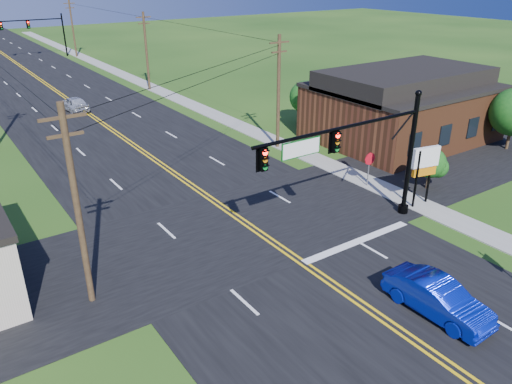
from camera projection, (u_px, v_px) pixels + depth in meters
ground at (412, 344)px, 19.66m from camera, size 260.00×260.00×0.00m
road_main at (63, 97)px, 57.21m from camera, size 16.00×220.00×0.04m
road_cross at (245, 226)px, 28.67m from camera, size 70.00×10.00×0.04m
sidewalk at (185, 102)px, 55.12m from camera, size 2.00×160.00×0.08m
signal_mast_main at (356, 153)px, 25.96m from camera, size 11.30×0.60×7.48m
signal_mast_far at (35, 29)px, 80.18m from camera, size 10.98×0.60×7.48m
brick_building at (402, 112)px, 42.56m from camera, size 14.20×11.20×4.70m
utility_pole_left_a at (77, 205)px, 20.32m from camera, size 1.80×0.28×9.00m
utility_pole_right_a at (278, 91)px, 39.32m from camera, size 1.80×0.28×9.00m
utility_pole_right_b at (146, 50)px, 58.85m from camera, size 1.80×0.28×9.00m
utility_pole_right_c at (73, 27)px, 81.38m from camera, size 1.80×0.28×9.00m
tree_right_back at (305, 97)px, 46.40m from camera, size 3.00×3.00×4.10m
shrub_corner at (431, 163)px, 32.76m from camera, size 2.00×2.00×2.86m
blue_car at (437, 299)px, 21.08m from camera, size 1.78×4.80×1.57m
distant_car at (74, 104)px, 51.33m from camera, size 2.33×4.64×1.52m
stop_sign at (369, 162)px, 33.14m from camera, size 0.87×0.13×2.44m
pylon_sign at (425, 163)px, 30.07m from camera, size 1.87×0.64×3.81m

